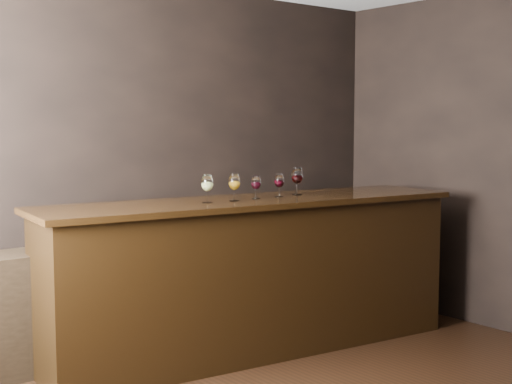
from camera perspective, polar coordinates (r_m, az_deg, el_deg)
room_shell at (r=3.73m, az=2.67°, el=7.02°), size 5.02×4.52×2.81m
bar_counter at (r=5.37m, az=-0.20°, el=-6.90°), size 3.23×1.08×1.11m
bar_top at (r=5.28m, az=-0.20°, el=-0.78°), size 3.35×1.16×0.04m
back_bar_shelf at (r=5.41m, az=-12.45°, el=-8.44°), size 2.33×0.40×0.84m
glass_white at (r=5.02m, az=-3.92°, el=0.67°), size 0.09×0.09×0.20m
glass_amber at (r=5.14m, az=-1.75°, el=0.75°), size 0.08×0.08×0.20m
glass_red_a at (r=5.27m, az=0.00°, el=0.71°), size 0.07×0.07×0.17m
glass_red_b at (r=5.41m, az=1.87°, el=0.86°), size 0.08×0.08×0.18m
glass_red_c at (r=5.58m, az=3.31°, el=1.26°), size 0.09×0.09×0.22m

